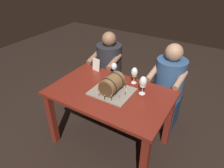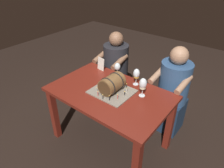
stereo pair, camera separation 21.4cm
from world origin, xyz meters
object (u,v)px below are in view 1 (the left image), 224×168
wine_glass_white (143,82)px  wine_glass_empty (114,67)px  barrel_cake (112,85)px  dining_table (110,101)px  person_seated_right (168,90)px  menu_card (96,65)px  person_seated_left (109,73)px  wine_glass_amber (134,73)px

wine_glass_white → wine_glass_empty: bearing=160.1°
barrel_cake → wine_glass_white: (0.29, 0.14, 0.05)m
dining_table → wine_glass_empty: 0.42m
person_seated_right → dining_table: bearing=-123.0°
wine_glass_white → menu_card: 0.74m
wine_glass_white → person_seated_left: size_ratio=0.18×
dining_table → wine_glass_empty: (-0.14, 0.31, 0.25)m
dining_table → wine_glass_amber: wine_glass_amber is taller
menu_card → person_seated_left: size_ratio=0.14×
dining_table → person_seated_left: (-0.44, 0.68, -0.09)m
barrel_cake → menu_card: size_ratio=2.67×
wine_glass_empty → menu_card: size_ratio=1.12×
wine_glass_white → person_seated_right: (0.13, 0.52, -0.34)m
wine_glass_white → person_seated_left: person_seated_left is taller
barrel_cake → wine_glass_empty: 0.34m
wine_glass_amber → wine_glass_empty: size_ratio=1.09×
wine_glass_white → menu_card: (-0.71, 0.17, -0.06)m
menu_card → person_seated_right: 0.96m
dining_table → person_seated_right: size_ratio=1.12×
wine_glass_empty → dining_table: bearing=-66.3°
wine_glass_amber → person_seated_left: person_seated_left is taller
wine_glass_empty → wine_glass_amber: bearing=-2.3°
wine_glass_amber → wine_glass_white: bearing=-40.9°
dining_table → barrel_cake: bearing=34.7°
dining_table → wine_glass_amber: (0.13, 0.30, 0.25)m
wine_glass_amber → dining_table: bearing=-114.1°
dining_table → person_seated_left: size_ratio=1.13×
barrel_cake → person_seated_left: bearing=124.6°
dining_table → person_seated_left: bearing=123.0°
barrel_cake → person_seated_right: size_ratio=0.37×
barrel_cake → person_seated_right: 0.84m
wine_glass_amber → barrel_cake: bearing=-111.9°
wine_glass_white → menu_card: size_ratio=1.30×
wine_glass_amber → person_seated_right: person_seated_right is taller
barrel_cake → wine_glass_white: 0.32m
wine_glass_amber → person_seated_left: bearing=146.9°
dining_table → wine_glass_white: 0.43m
wine_glass_empty → person_seated_left: (-0.30, 0.36, -0.34)m
wine_glass_empty → person_seated_left: size_ratio=0.16×
wine_glass_amber → menu_card: (-0.54, 0.02, -0.05)m
wine_glass_amber → wine_glass_empty: 0.27m
dining_table → wine_glass_amber: bearing=65.9°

